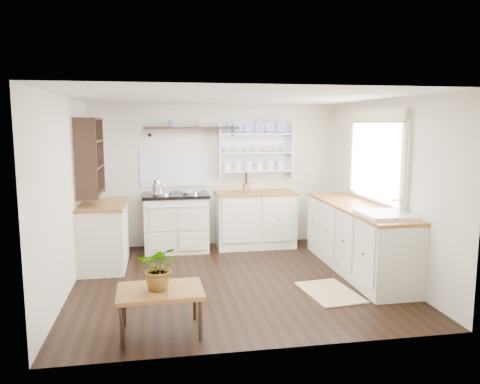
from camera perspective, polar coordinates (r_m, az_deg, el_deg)
The scene contains 19 objects.
floor at distance 6.10m, azimuth -0.68°, elevation -10.65°, with size 4.00×3.80×0.01m, color black.
wall_back at distance 7.70m, azimuth -2.96°, elevation 2.08°, with size 4.00×0.02×2.30m, color beige.
wall_right at distance 6.45m, azimuth 17.12°, elevation 0.54°, with size 0.02×3.80×2.30m, color beige.
wall_left at distance 5.85m, azimuth -20.40°, elevation -0.37°, with size 0.02×3.80×2.30m, color beige.
ceiling at distance 5.78m, azimuth -0.72°, elevation 11.47°, with size 4.00×3.80×0.01m, color white.
window at distance 6.53m, azimuth 16.27°, elevation 4.31°, with size 0.08×1.55×1.22m.
aga_cooker at distance 7.42m, azimuth -7.78°, elevation -3.59°, with size 1.02×0.71×0.94m.
back_cabinets at distance 7.60m, azimuth 1.85°, elevation -3.25°, with size 1.27×0.63×0.90m.
right_cabinets at distance 6.54m, azimuth 14.11°, elevation -5.40°, with size 0.62×2.43×0.90m.
belfast_sink at distance 5.81m, azimuth 17.23°, elevation -3.80°, with size 0.55×0.60×0.45m.
left_cabinets at distance 6.81m, azimuth -16.26°, elevation -4.94°, with size 0.62×1.13×0.90m.
plate_rack at distance 7.73m, azimuth 1.85°, elevation 5.13°, with size 1.20×0.22×0.90m.
high_shelf at distance 7.49m, azimuth -5.96°, elevation 7.70°, with size 1.50×0.29×0.16m.
left_shelving at distance 6.67m, azimuth -17.83°, elevation 4.20°, with size 0.28×0.80×1.05m, color black.
kettle at distance 7.21m, azimuth -10.06°, elevation 0.67°, with size 0.18×0.18×0.22m, color silver, non-canonical shape.
utensil_crock at distance 7.57m, azimuth 0.69°, elevation 0.61°, with size 0.10×0.10×0.12m, color brown.
center_table at distance 4.58m, azimuth -9.69°, elevation -12.14°, with size 0.82×0.59×0.43m.
potted_plant at distance 4.49m, azimuth -9.77°, elevation -8.99°, with size 0.39×0.34×0.43m, color #3F7233.
floor_rug at distance 5.75m, azimuth 10.89°, elevation -11.91°, with size 0.55×0.85×0.02m, color #9C785A.
Camera 1 is at (-0.92, -5.70, 1.97)m, focal length 35.00 mm.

